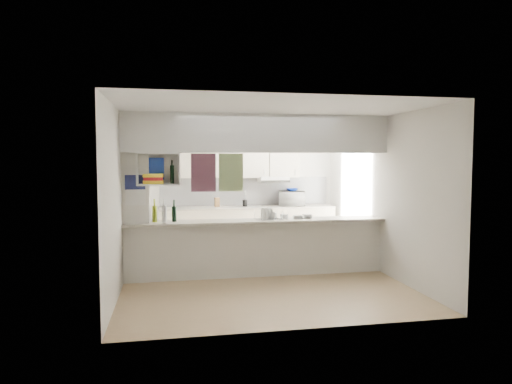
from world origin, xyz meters
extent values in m
plane|color=tan|center=(0.00, 0.00, 0.00)|extent=(4.80, 4.80, 0.00)
plane|color=white|center=(0.00, 0.00, 2.60)|extent=(4.80, 4.80, 0.00)
plane|color=silver|center=(0.00, 2.40, 1.30)|extent=(4.20, 0.00, 4.20)
plane|color=silver|center=(-2.10, 0.00, 1.30)|extent=(0.00, 4.80, 4.80)
plane|color=silver|center=(2.10, 0.00, 1.30)|extent=(0.00, 4.80, 4.80)
cube|color=silver|center=(0.00, 0.00, 0.44)|extent=(4.20, 0.15, 0.88)
cube|color=#A8A094|center=(0.00, 0.00, 0.90)|extent=(4.20, 0.50, 0.04)
cube|color=white|center=(0.00, 0.00, 2.30)|extent=(4.20, 0.50, 0.60)
cube|color=silver|center=(-1.90, 0.00, 1.30)|extent=(0.40, 0.18, 2.60)
cube|color=#191E4C|center=(-1.90, -0.10, 1.55)|extent=(0.30, 0.01, 0.22)
cube|color=white|center=(-1.90, -0.10, 1.32)|extent=(0.30, 0.01, 0.24)
cube|color=#2E1424|center=(-0.85, 0.22, 1.68)|extent=(0.40, 0.02, 0.62)
cube|color=#175767|center=(-0.40, 0.22, 1.68)|extent=(0.40, 0.02, 0.62)
cube|color=white|center=(-1.55, -0.10, 1.51)|extent=(0.65, 0.35, 0.02)
cube|color=white|center=(-1.55, -0.10, 1.99)|extent=(0.65, 0.35, 0.02)
cube|color=white|center=(-1.55, 0.06, 1.75)|extent=(0.65, 0.02, 0.50)
cube|color=white|center=(-1.86, -0.10, 1.75)|extent=(0.02, 0.35, 0.50)
cube|color=white|center=(-1.24, -0.10, 1.75)|extent=(0.02, 0.35, 0.50)
cube|color=gold|center=(-1.63, -0.10, 1.55)|extent=(0.30, 0.24, 0.05)
cube|color=#AA1621|center=(-1.63, -0.10, 1.60)|extent=(0.28, 0.22, 0.05)
cube|color=gold|center=(-1.63, -0.10, 1.65)|extent=(0.30, 0.24, 0.05)
cube|color=navy|center=(-1.60, 0.02, 1.75)|extent=(0.26, 0.02, 0.34)
cylinder|color=black|center=(-1.35, -0.10, 1.67)|extent=(0.06, 0.06, 0.28)
cube|color=beige|center=(0.20, 2.10, 0.45)|extent=(3.60, 0.60, 0.90)
cube|color=#A8A094|center=(0.20, 2.10, 0.91)|extent=(3.60, 0.63, 0.03)
cube|color=silver|center=(0.20, 2.38, 1.22)|extent=(3.60, 0.03, 0.60)
cube|color=beige|center=(0.00, 2.23, 1.88)|extent=(2.62, 0.34, 0.72)
cube|color=white|center=(0.75, 2.16, 1.48)|extent=(0.60, 0.46, 0.12)
cube|color=silver|center=(0.75, 1.93, 1.45)|extent=(0.60, 0.02, 0.05)
imported|color=white|center=(1.15, 2.12, 1.07)|extent=(0.63, 0.50, 0.31)
imported|color=navy|center=(1.16, 2.13, 1.26)|extent=(0.25, 0.25, 0.06)
cube|color=silver|center=(0.18, -0.02, 0.93)|extent=(0.45, 0.39, 0.01)
cylinder|color=white|center=(0.09, -0.05, 1.03)|extent=(0.07, 0.19, 0.19)
cylinder|color=white|center=(0.14, -0.03, 1.03)|extent=(0.07, 0.19, 0.19)
cylinder|color=white|center=(0.20, -0.02, 1.03)|extent=(0.07, 0.19, 0.19)
imported|color=white|center=(0.23, -0.05, 0.99)|extent=(0.17, 0.17, 0.11)
cylinder|color=black|center=(-1.77, -0.03, 1.04)|extent=(0.08, 0.08, 0.24)
cylinder|color=black|center=(-1.77, -0.03, 1.21)|extent=(0.03, 0.03, 0.11)
cylinder|color=#869E1A|center=(-1.62, 0.05, 1.05)|extent=(0.08, 0.08, 0.25)
cylinder|color=#869E1A|center=(-1.62, 0.05, 1.23)|extent=(0.03, 0.03, 0.11)
cylinder|color=silver|center=(-1.48, -0.03, 1.05)|extent=(0.08, 0.08, 0.27)
cylinder|color=silver|center=(-1.48, -0.03, 1.24)|extent=(0.03, 0.03, 0.11)
cylinder|color=black|center=(-1.33, 0.05, 1.04)|extent=(0.08, 0.08, 0.24)
cylinder|color=black|center=(-1.33, 0.05, 1.21)|extent=(0.03, 0.03, 0.11)
cylinder|color=silver|center=(0.47, 0.10, 0.95)|extent=(0.14, 0.14, 0.07)
cube|color=silver|center=(0.67, 0.00, 0.95)|extent=(0.14, 0.10, 0.06)
cube|color=silver|center=(0.87, 0.10, 0.95)|extent=(0.14, 0.10, 0.06)
cube|color=black|center=(0.82, 0.03, 0.93)|extent=(0.14, 0.07, 0.01)
cylinder|color=black|center=(0.15, 2.15, 0.99)|extent=(0.10, 0.10, 0.14)
cube|color=brown|center=(-0.43, 2.18, 1.02)|extent=(0.11, 0.09, 0.19)
camera|label=1|loc=(-1.39, -7.18, 1.88)|focal=32.00mm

